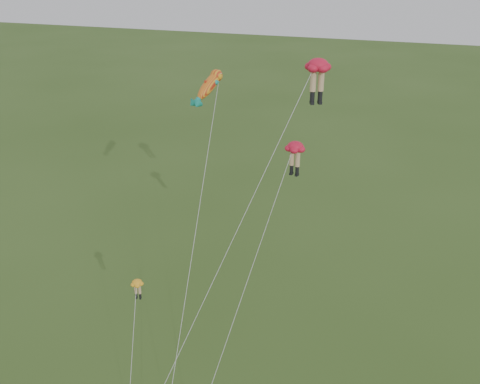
% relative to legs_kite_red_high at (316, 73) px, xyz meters
% --- Properties ---
extents(legs_kite_red_high, '(8.37, 12.97, 20.48)m').
position_rel_legs_kite_red_high_xyz_m(legs_kite_red_high, '(0.00, 0.00, 0.00)').
color(legs_kite_red_high, red).
rests_on(legs_kite_red_high, ground).
extents(legs_kite_red_mid, '(4.05, 11.51, 15.55)m').
position_rel_legs_kite_red_high_xyz_m(legs_kite_red_mid, '(-0.88, -1.24, -4.88)').
color(legs_kite_red_mid, red).
rests_on(legs_kite_red_mid, ground).
extents(legs_kite_yellow, '(1.19, 4.09, 7.68)m').
position_rel_legs_kite_red_high_xyz_m(legs_kite_yellow, '(-9.06, -7.51, -12.74)').
color(legs_kite_yellow, '#FBAA20').
rests_on(legs_kite_yellow, ground).
extents(fish_kite, '(2.36, 13.26, 19.08)m').
position_rel_legs_kite_red_high_xyz_m(fish_kite, '(-7.53, 1.77, -1.83)').
color(fish_kite, gold).
rests_on(fish_kite, ground).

